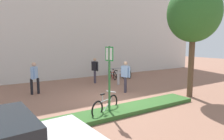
% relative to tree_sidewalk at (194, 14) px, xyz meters
% --- Properties ---
extents(ground_plane, '(60.00, 60.00, 0.00)m').
position_rel_tree_sidewalk_xyz_m(ground_plane, '(-3.68, 1.77, -4.12)').
color(ground_plane, '#936651').
extents(building_facade, '(28.00, 1.20, 10.00)m').
position_rel_tree_sidewalk_xyz_m(building_facade, '(-3.68, 8.83, 0.88)').
color(building_facade, silver).
rests_on(building_facade, ground).
extents(planter_strip, '(7.00, 1.10, 0.16)m').
position_rel_tree_sidewalk_xyz_m(planter_strip, '(-4.22, -0.07, -4.04)').
color(planter_strip, '#336028').
rests_on(planter_strip, ground).
extents(tree_sidewalk, '(2.55, 2.55, 5.55)m').
position_rel_tree_sidewalk_xyz_m(tree_sidewalk, '(0.00, 0.00, 0.00)').
color(tree_sidewalk, brown).
rests_on(tree_sidewalk, ground).
extents(parking_sign_post, '(0.13, 0.35, 2.60)m').
position_rel_tree_sidewalk_xyz_m(parking_sign_post, '(-4.85, -0.07, -2.43)').
color(parking_sign_post, '#2D7238').
rests_on(parking_sign_post, ground).
extents(bike_at_sign, '(1.56, 0.75, 0.86)m').
position_rel_tree_sidewalk_xyz_m(bike_at_sign, '(-4.93, 0.09, -3.77)').
color(bike_at_sign, black).
rests_on(bike_at_sign, ground).
extents(bike_rack_cluster, '(2.11, 1.60, 0.83)m').
position_rel_tree_sidewalk_xyz_m(bike_rack_cluster, '(0.05, 6.31, -3.77)').
color(bike_rack_cluster, '#99999E').
rests_on(bike_rack_cluster, ground).
extents(bollard_steel, '(0.16, 0.16, 0.90)m').
position_rel_tree_sidewalk_xyz_m(bollard_steel, '(-1.43, 4.35, -3.67)').
color(bollard_steel, '#ADADB2').
rests_on(bollard_steel, ground).
extents(person_casual_tan, '(0.36, 0.58, 1.72)m').
position_rel_tree_sidewalk_xyz_m(person_casual_tan, '(-2.19, 2.54, -3.13)').
color(person_casual_tan, '#383342').
rests_on(person_casual_tan, ground).
extents(person_shirt_blue, '(0.47, 0.53, 1.72)m').
position_rel_tree_sidewalk_xyz_m(person_shirt_blue, '(-6.54, 4.74, -3.13)').
color(person_shirt_blue, black).
rests_on(person_shirt_blue, ground).
extents(person_suited_navy, '(0.35, 0.59, 1.72)m').
position_rel_tree_sidewalk_xyz_m(person_suited_navy, '(-2.42, 5.75, -3.13)').
color(person_suited_navy, '#383342').
rests_on(person_suited_navy, ground).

